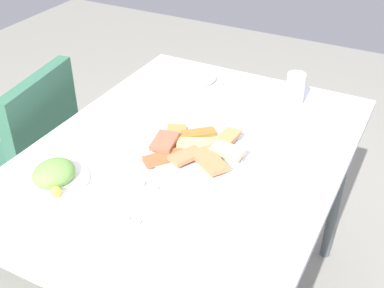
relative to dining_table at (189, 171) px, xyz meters
The scene contains 9 objects.
dining_table is the anchor object (origin of this frame).
dining_chair 0.74m from the dining_table, 91.26° to the left, with size 0.48×0.48×0.89m.
pide_platter 0.10m from the dining_table, 93.39° to the right, with size 0.30×0.30×0.04m.
salad_plate_greens 0.42m from the dining_table, 139.58° to the left, with size 0.20×0.20×0.07m.
salad_plate_rice 0.49m from the dining_table, 25.18° to the left, with size 0.23×0.23×0.05m.
soda_can 0.50m from the dining_table, 24.08° to the right, with size 0.07×0.07×0.12m, color silver.
paper_napkin 0.29m from the dining_table, behind, with size 0.13×0.13×0.00m, color white.
fork 0.29m from the dining_table, behind, with size 0.17×0.02×0.01m, color silver.
spoon 0.29m from the dining_table, behind, with size 0.17×0.01×0.01m, color silver.
Camera 1 is at (-1.12, -0.60, 1.64)m, focal length 45.93 mm.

